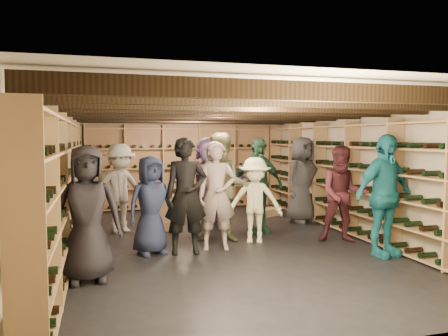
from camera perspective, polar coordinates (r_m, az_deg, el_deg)
name	(u,v)px	position (r m, az deg, el deg)	size (l,w,h in m)	color
ground	(221,242)	(7.74, -0.43, -9.66)	(8.00, 8.00, 0.00)	black
walls	(221,174)	(7.55, -0.43, -0.78)	(5.52, 8.02, 2.40)	#B8A88F
ceiling	(221,104)	(7.55, -0.44, 8.34)	(5.50, 8.00, 0.01)	beige
ceiling_joists	(221,112)	(7.54, -0.44, 7.28)	(5.40, 7.12, 0.18)	black
wine_rack_left	(63,186)	(7.31, -20.25, -2.17)	(0.32, 7.50, 2.15)	#A67C50
wine_rack_right	(351,177)	(8.61, 16.28, -1.18)	(0.32, 7.50, 2.15)	#A67C50
wine_rack_back	(181,167)	(11.29, -5.64, 0.15)	(4.70, 0.30, 2.15)	#A67C50
crate_stack_left	(167,213)	(8.77, -7.51, -5.81)	(0.52, 0.36, 0.68)	tan
crate_stack_right	(203,204)	(10.31, -2.77, -4.78)	(0.56, 0.44, 0.51)	tan
crate_loose	(268,212)	(10.32, 5.74, -5.75)	(0.50, 0.33, 0.17)	tan
person_0	(87,214)	(5.79, -17.46, -5.71)	(0.85, 0.55, 1.74)	black
person_1	(186,196)	(6.87, -4.98, -3.65)	(0.67, 0.44, 1.83)	black
person_2	(223,187)	(7.65, -0.07, -2.55)	(0.93, 0.72, 1.91)	#585C3B
person_3	(255,200)	(7.63, 4.04, -4.20)	(0.96, 0.55, 1.48)	beige
person_4	(384,195)	(7.15, 20.18, -3.37)	(1.10, 0.46, 1.89)	#1B7586
person_6	(151,205)	(6.94, -9.52, -4.80)	(0.76, 0.49, 1.55)	#1E2544
person_7	(217,196)	(7.13, -0.98, -3.62)	(0.65, 0.42, 1.77)	gray
person_8	(343,194)	(7.90, 15.26, -3.31)	(0.82, 0.64, 1.69)	#4D1F26
person_9	(120,188)	(8.61, -13.43, -2.59)	(1.11, 0.64, 1.71)	#B1AEA1
person_10	(257,186)	(8.35, 4.35, -2.30)	(1.07, 0.45, 1.83)	#1F432E
person_11	(208,182)	(8.85, -2.06, -1.88)	(1.71, 0.54, 1.85)	slate
person_12	(302,180)	(9.55, 10.17, -1.52)	(0.90, 0.59, 1.84)	#37393D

